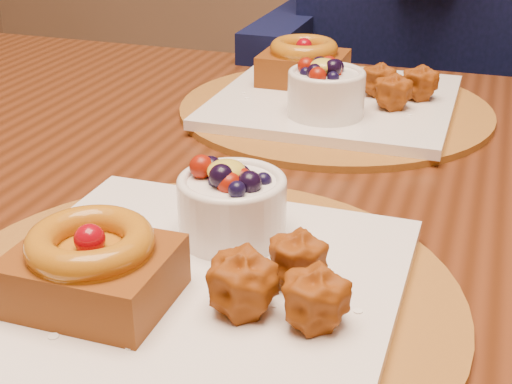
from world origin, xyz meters
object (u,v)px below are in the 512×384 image
place_setting_far (333,94)px  chair_far (442,136)px  place_setting_near (191,274)px  dining_table (282,251)px

place_setting_far → chair_far: 0.70m
place_setting_far → place_setting_near: bearing=-90.0°
dining_table → place_setting_near: bearing=-90.6°
place_setting_near → chair_far: (0.10, 1.07, -0.27)m
dining_table → place_setting_near: (-0.00, -0.22, 0.10)m
place_setting_far → chair_far: chair_far is taller
dining_table → place_setting_far: place_setting_far is taller
dining_table → place_setting_far: (-0.00, 0.22, 0.10)m
place_setting_near → place_setting_far: size_ratio=1.00×
dining_table → chair_far: (0.10, 0.85, -0.17)m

